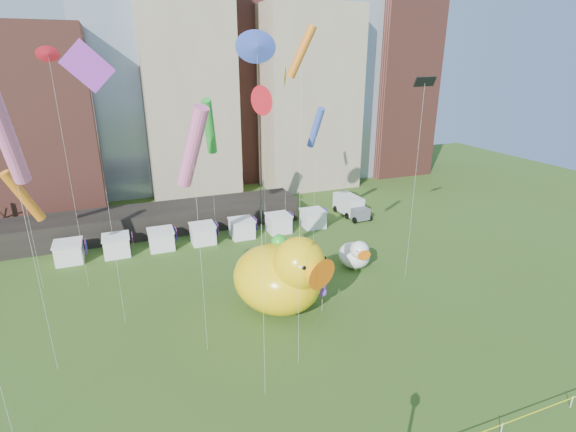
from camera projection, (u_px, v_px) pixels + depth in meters
name	position (u px, v px, depth m)	size (l,w,h in m)	color
skyline	(172.00, 60.00, 69.06)	(101.00, 23.00, 68.00)	brown
pavilion	(156.00, 220.00, 56.91)	(38.00, 6.00, 3.20)	black
vendor_tents	(203.00, 234.00, 53.55)	(33.24, 2.80, 2.40)	white
big_duck	(282.00, 276.00, 38.07)	(10.15, 11.00, 7.66)	yellow
small_duck	(355.00, 254.00, 46.85)	(3.61, 4.65, 3.47)	white
seahorse_green	(279.00, 253.00, 40.30)	(1.90, 2.13, 6.31)	silver
seahorse_purple	(323.00, 275.00, 37.82)	(1.29, 1.60, 5.26)	silver
box_truck	(350.00, 206.00, 63.03)	(2.92, 6.69, 2.80)	silver
kite_0	(48.00, 57.00, 35.99)	(1.25, 0.68, 22.52)	silver
kite_1	(192.00, 147.00, 28.49)	(2.48, 3.43, 18.83)	silver
kite_2	(425.00, 84.00, 38.22)	(2.75, 1.11, 20.02)	silver
kite_3	(209.00, 127.00, 47.01)	(2.24, 3.87, 17.74)	silver
kite_4	(285.00, 81.00, 47.12)	(1.13, 2.13, 20.97)	silver
kite_5	(257.00, 47.00, 36.97)	(2.75, 1.03, 23.84)	silver
kite_6	(301.00, 53.00, 25.16)	(1.83, 1.19, 23.33)	silver
kite_7	(88.00, 70.00, 30.60)	(3.70, 0.27, 22.81)	silver
kite_8	(263.00, 101.00, 37.26)	(0.79, 2.56, 19.39)	silver
kite_9	(8.00, 140.00, 26.04)	(1.32, 3.64, 19.89)	silver
kite_10	(261.00, 210.00, 24.92)	(0.94, 2.41, 14.72)	silver
kite_13	(316.00, 128.00, 45.20)	(1.21, 2.69, 16.96)	silver
kite_14	(24.00, 197.00, 39.82)	(3.18, 2.43, 12.25)	silver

